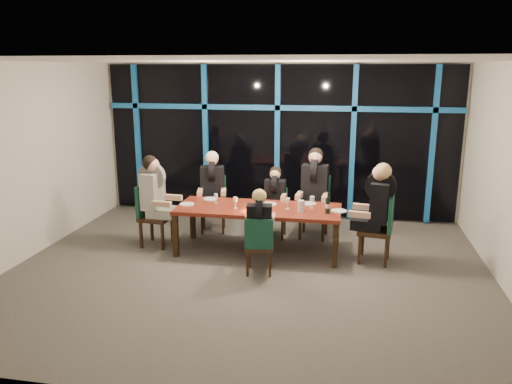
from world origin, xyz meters
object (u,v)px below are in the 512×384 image
(chair_far_right, at_px, (315,203))
(water_pitcher, at_px, (301,206))
(chair_end_left, at_px, (151,212))
(chair_end_right, at_px, (382,225))
(diner_far_left, at_px, (212,180))
(diner_far_mid, at_px, (275,192))
(diner_end_right, at_px, (377,198))
(chair_near_mid, at_px, (259,243))
(wine_bottle, at_px, (328,205))
(dining_table, at_px, (258,211))
(diner_near_mid, at_px, (259,218))
(diner_end_left, at_px, (155,188))
(diner_far_right, at_px, (315,180))
(chair_far_mid, at_px, (275,210))
(chair_far_left, at_px, (213,200))

(chair_far_right, height_order, water_pitcher, chair_far_right)
(chair_end_left, distance_m, chair_end_right, 3.74)
(diner_far_left, xyz_separation_m, water_pitcher, (1.68, -1.02, -0.12))
(diner_far_mid, relative_size, diner_end_right, 0.82)
(chair_near_mid, height_order, diner_far_left, diner_far_left)
(diner_far_left, distance_m, wine_bottle, 2.33)
(chair_far_right, xyz_separation_m, chair_near_mid, (-0.66, -1.88, -0.12))
(dining_table, relative_size, diner_near_mid, 3.10)
(chair_end_left, height_order, diner_end_left, diner_end_left)
(diner_far_left, bearing_deg, diner_far_mid, -17.88)
(chair_far_right, bearing_deg, diner_end_left, -153.95)
(chair_far_right, distance_m, diner_end_right, 1.52)
(diner_far_right, xyz_separation_m, diner_end_left, (-2.55, -0.91, -0.03))
(wine_bottle, bearing_deg, diner_end_right, 4.90)
(chair_near_mid, bearing_deg, diner_far_right, -116.59)
(chair_end_left, relative_size, diner_end_left, 1.03)
(dining_table, height_order, diner_far_mid, diner_far_mid)
(chair_end_right, bearing_deg, chair_far_mid, -109.50)
(dining_table, bearing_deg, wine_bottle, -7.26)
(chair_far_mid, bearing_deg, wine_bottle, -45.53)
(chair_far_left, xyz_separation_m, diner_far_right, (1.84, -0.07, 0.47))
(chair_far_right, bearing_deg, chair_end_right, -40.14)
(diner_far_mid, distance_m, diner_far_right, 0.71)
(chair_far_right, distance_m, diner_far_left, 1.86)
(dining_table, bearing_deg, chair_far_mid, 79.56)
(chair_far_left, distance_m, chair_end_right, 3.11)
(chair_far_mid, bearing_deg, diner_near_mid, -89.14)
(chair_near_mid, height_order, diner_far_right, diner_far_right)
(dining_table, distance_m, wine_bottle, 1.12)
(dining_table, relative_size, chair_far_mid, 3.03)
(dining_table, bearing_deg, chair_near_mid, -78.94)
(wine_bottle, bearing_deg, dining_table, 172.74)
(diner_far_left, distance_m, water_pitcher, 1.97)
(dining_table, bearing_deg, chair_far_left, 136.27)
(dining_table, relative_size, chair_end_right, 2.47)
(diner_near_mid, bearing_deg, diner_far_left, -62.41)
(diner_far_mid, bearing_deg, chair_end_right, -25.41)
(chair_near_mid, relative_size, diner_far_mid, 1.03)
(chair_end_left, bearing_deg, chair_near_mid, -109.42)
(chair_far_left, distance_m, wine_bottle, 2.41)
(diner_far_mid, relative_size, diner_end_left, 0.82)
(dining_table, height_order, wine_bottle, wine_bottle)
(chair_near_mid, xyz_separation_m, water_pitcher, (0.52, 0.76, 0.36))
(diner_end_left, height_order, water_pitcher, diner_end_left)
(dining_table, height_order, chair_far_left, chair_far_left)
(water_pitcher, bearing_deg, chair_end_right, 10.49)
(chair_far_left, height_order, diner_end_right, diner_end_right)
(chair_near_mid, bearing_deg, chair_far_mid, -96.04)
(diner_far_left, xyz_separation_m, diner_far_right, (1.82, 0.01, 0.07))
(diner_near_mid, distance_m, wine_bottle, 1.15)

